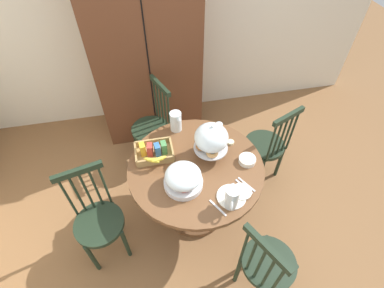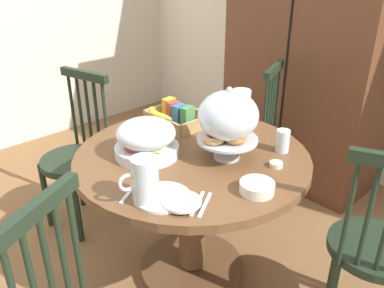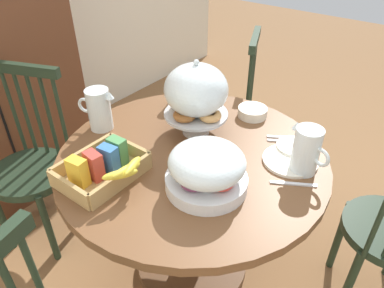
{
  "view_description": "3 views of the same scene",
  "coord_description": "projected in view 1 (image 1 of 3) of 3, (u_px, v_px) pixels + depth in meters",
  "views": [
    {
      "loc": [
        -0.45,
        -1.28,
        2.56
      ],
      "look_at": [
        -0.12,
        0.28,
        0.84
      ],
      "focal_mm": 26.68,
      "sensor_mm": 36.0,
      "label": 1
    },
    {
      "loc": [
        1.1,
        -1.04,
        1.61
      ],
      "look_at": [
        -0.12,
        0.13,
        0.79
      ],
      "focal_mm": 37.46,
      "sensor_mm": 36.0,
      "label": 2
    },
    {
      "loc": [
        -1.09,
        -0.6,
        1.63
      ],
      "look_at": [
        -0.12,
        0.13,
        0.79
      ],
      "focal_mm": 33.88,
      "sensor_mm": 36.0,
      "label": 3
    }
  ],
  "objects": [
    {
      "name": "china_plate_large",
      "position": [
        231.0,
        197.0,
        2.11
      ],
      "size": [
        0.22,
        0.22,
        0.01
      ],
      "primitive_type": "cylinder",
      "color": "white",
      "rests_on": "dining_table"
    },
    {
      "name": "ground_plane",
      "position": [
        210.0,
        220.0,
        2.8
      ],
      "size": [
        10.0,
        10.0,
        0.0
      ],
      "primitive_type": "plane",
      "color": "brown"
    },
    {
      "name": "windsor_chair_near_window",
      "position": [
        153.0,
        128.0,
        3.03
      ],
      "size": [
        0.43,
        0.43,
        0.97
      ],
      "color": "#1E2D1E",
      "rests_on": "ground_plane"
    },
    {
      "name": "wooden_armoire",
      "position": [
        147.0,
        55.0,
        3.02
      ],
      "size": [
        1.18,
        0.6,
        1.96
      ],
      "color": "brown",
      "rests_on": "ground_plane"
    },
    {
      "name": "china_plate_small",
      "position": [
        242.0,
        191.0,
        2.13
      ],
      "size": [
        0.15,
        0.15,
        0.01
      ],
      "primitive_type": "cylinder",
      "color": "white",
      "rests_on": "china_plate_large"
    },
    {
      "name": "windsor_chair_by_cabinet",
      "position": [
        98.0,
        221.0,
        2.3
      ],
      "size": [
        0.42,
        0.42,
        0.97
      ],
      "color": "#1E2D1E",
      "rests_on": "ground_plane"
    },
    {
      "name": "drinking_glass",
      "position": [
        219.0,
        128.0,
        2.54
      ],
      "size": [
        0.06,
        0.06,
        0.11
      ],
      "primitive_type": "cylinder",
      "color": "silver",
      "rests_on": "dining_table"
    },
    {
      "name": "orange_juice_pitcher",
      "position": [
        232.0,
        198.0,
        2.01
      ],
      "size": [
        0.1,
        0.18,
        0.19
      ],
      "color": "silver",
      "rests_on": "dining_table"
    },
    {
      "name": "butter_dish",
      "position": [
        231.0,
        142.0,
        2.48
      ],
      "size": [
        0.06,
        0.06,
        0.02
      ],
      "primitive_type": "cylinder",
      "color": "beige",
      "rests_on": "dining_table"
    },
    {
      "name": "dinner_fork",
      "position": [
        247.0,
        184.0,
        2.19
      ],
      "size": [
        0.1,
        0.15,
        0.01
      ],
      "primitive_type": "cube",
      "rotation": [
        0.0,
        0.0,
        5.23
      ],
      "color": "silver",
      "rests_on": "dining_table"
    },
    {
      "name": "cereal_bowl",
      "position": [
        247.0,
        160.0,
        2.33
      ],
      "size": [
        0.14,
        0.14,
        0.04
      ],
      "primitive_type": "cylinder",
      "color": "white",
      "rests_on": "dining_table"
    },
    {
      "name": "wall_back",
      "position": [
        174.0,
        9.0,
        3.06
      ],
      "size": [
        4.8,
        0.06,
        2.6
      ],
      "primitive_type": "cube",
      "color": "silver",
      "rests_on": "ground_plane"
    },
    {
      "name": "table_knife",
      "position": [
        244.0,
        186.0,
        2.18
      ],
      "size": [
        0.1,
        0.15,
        0.01
      ],
      "primitive_type": "cube",
      "rotation": [
        0.0,
        0.0,
        5.23
      ],
      "color": "silver",
      "rests_on": "dining_table"
    },
    {
      "name": "pastry_stand_with_dome",
      "position": [
        211.0,
        139.0,
        2.25
      ],
      "size": [
        0.28,
        0.28,
        0.34
      ],
      "color": "silver",
      "rests_on": "dining_table"
    },
    {
      "name": "windsor_chair_far_side",
      "position": [
        266.0,
        146.0,
        2.85
      ],
      "size": [
        0.44,
        0.44,
        0.97
      ],
      "color": "#1E2D1E",
      "rests_on": "ground_plane"
    },
    {
      "name": "fruit_platter_covered",
      "position": [
        183.0,
        178.0,
        2.13
      ],
      "size": [
        0.3,
        0.3,
        0.18
      ],
      "color": "silver",
      "rests_on": "dining_table"
    },
    {
      "name": "soup_spoon",
      "position": [
        218.0,
        208.0,
        2.05
      ],
      "size": [
        0.1,
        0.15,
        0.01
      ],
      "primitive_type": "cube",
      "rotation": [
        0.0,
        0.0,
        5.23
      ],
      "color": "silver",
      "rests_on": "dining_table"
    },
    {
      "name": "windsor_chair_facing_door",
      "position": [
        267.0,
        265.0,
        2.06
      ],
      "size": [
        0.45,
        0.45,
        0.97
      ],
      "color": "#1E2D1E",
      "rests_on": "ground_plane"
    },
    {
      "name": "cereal_basket",
      "position": [
        154.0,
        152.0,
        2.36
      ],
      "size": [
        0.32,
        0.3,
        0.12
      ],
      "color": "tan",
      "rests_on": "dining_table"
    },
    {
      "name": "dining_table",
      "position": [
        195.0,
        182.0,
        2.49
      ],
      "size": [
        1.11,
        1.11,
        0.74
      ],
      "color": "brown",
      "rests_on": "ground_plane"
    },
    {
      "name": "milk_pitcher",
      "position": [
        176.0,
        122.0,
        2.55
      ],
      "size": [
        0.1,
        0.18,
        0.19
      ],
      "color": "silver",
      "rests_on": "dining_table"
    }
  ]
}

